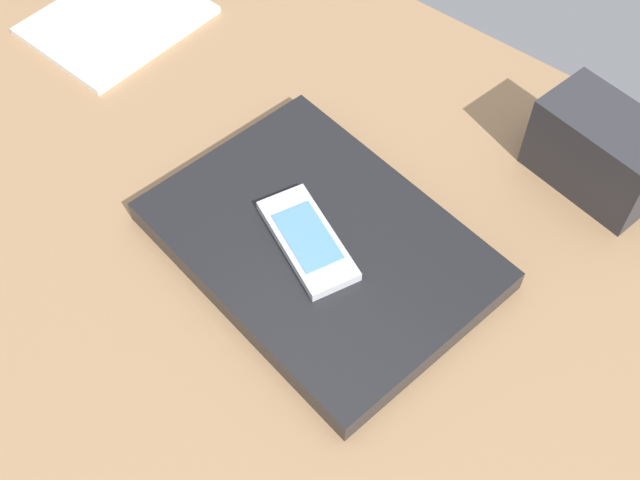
% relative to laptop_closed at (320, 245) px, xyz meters
% --- Properties ---
extents(desk_surface, '(1.20, 0.80, 0.03)m').
position_rel_laptop_closed_xyz_m(desk_surface, '(-0.05, 0.04, -0.03)').
color(desk_surface, '#9E7751').
rests_on(desk_surface, ground).
extents(laptop_closed, '(0.33, 0.26, 0.02)m').
position_rel_laptop_closed_xyz_m(laptop_closed, '(0.00, 0.00, 0.00)').
color(laptop_closed, black).
rests_on(laptop_closed, desk_surface).
extents(cell_phone_on_laptop, '(0.12, 0.09, 0.01)m').
position_rel_laptop_closed_xyz_m(cell_phone_on_laptop, '(0.00, 0.01, 0.02)').
color(cell_phone_on_laptop, silver).
rests_on(cell_phone_on_laptop, laptop_closed).
extents(desk_organizer, '(0.14, 0.09, 0.08)m').
position_rel_laptop_closed_xyz_m(desk_organizer, '(-0.15, -0.24, 0.03)').
color(desk_organizer, '#2D2D33').
rests_on(desk_organizer, desk_surface).
extents(notepad, '(0.16, 0.19, 0.01)m').
position_rel_laptop_closed_xyz_m(notepad, '(0.39, -0.10, -0.01)').
color(notepad, white).
rests_on(notepad, desk_surface).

